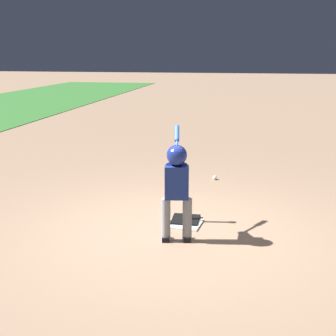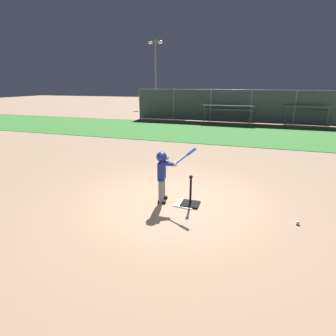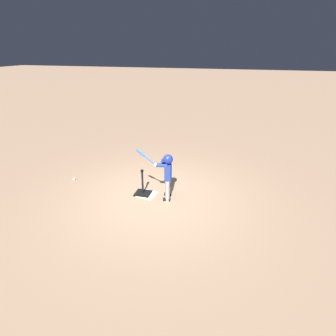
# 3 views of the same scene
# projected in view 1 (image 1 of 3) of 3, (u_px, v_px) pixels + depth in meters

# --- Properties ---
(ground_plane) EXTENTS (90.00, 90.00, 0.00)m
(ground_plane) POSITION_uv_depth(u_px,v_px,m) (175.00, 231.00, 6.03)
(ground_plane) COLOR #93755B
(home_plate) EXTENTS (0.49, 0.49, 0.02)m
(home_plate) POSITION_uv_depth(u_px,v_px,m) (184.00, 223.00, 6.27)
(home_plate) COLOR white
(home_plate) RESTS_ON ground_plane
(batting_tee) EXTENTS (0.41, 0.37, 0.70)m
(batting_tee) POSITION_uv_depth(u_px,v_px,m) (185.00, 214.00, 6.35)
(batting_tee) COLOR black
(batting_tee) RESTS_ON ground_plane
(batter_child) EXTENTS (0.89, 0.39, 1.32)m
(batter_child) POSITION_uv_depth(u_px,v_px,m) (177.00, 180.00, 5.57)
(batter_child) COLOR gray
(batter_child) RESTS_ON ground_plane
(baseball) EXTENTS (0.07, 0.07, 0.07)m
(baseball) POSITION_uv_depth(u_px,v_px,m) (215.00, 178.00, 8.44)
(baseball) COLOR white
(baseball) RESTS_ON ground_plane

